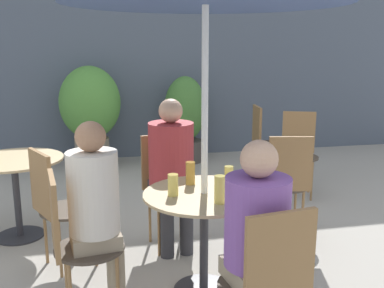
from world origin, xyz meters
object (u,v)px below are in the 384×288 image
Objects in this scene: bistro_chair_2 at (269,278)px; cafe_table_far at (15,175)px; beer_glass_2 at (190,173)px; bistro_chair_5 at (287,177)px; bistro_chair_3 at (299,146)px; seated_person_2 at (255,233)px; beer_glass_0 at (220,190)px; cafe_table_near at (204,215)px; bistro_chair_0 at (166,180)px; potted_plant_1 at (185,117)px; seated_person_0 at (172,163)px; bistro_chair_1 at (72,235)px; beer_glass_3 at (173,185)px; bistro_chair_4 at (264,136)px; beer_glass_1 at (229,177)px; seated_person_1 at (96,202)px; bistro_chair_6 at (55,199)px; potted_plant_0 at (90,109)px.

cafe_table_far is at bearing -62.19° from bistro_chair_2.
bistro_chair_5 is at bearing 28.40° from beer_glass_2.
bistro_chair_3 is 2.32m from beer_glass_2.
beer_glass_0 is at bearing -91.93° from seated_person_2.
cafe_table_near is 0.88× the size of bistro_chair_0.
cafe_table_far is 1.73m from beer_glass_2.
bistro_chair_2 is 0.75× the size of potted_plant_1.
bistro_chair_3 is (1.43, 2.73, 0.00)m from bistro_chair_2.
bistro_chair_5 is 1.05m from seated_person_0.
beer_glass_0 is (0.92, -0.08, 0.25)m from bistro_chair_1.
beer_glass_0 is (0.17, -1.08, 0.25)m from bistro_chair_0.
beer_glass_3 is at bearing -74.12° from seated_person_2.
bistro_chair_1 is (-0.74, -0.99, 0.00)m from bistro_chair_0.
bistro_chair_4 is 3.42m from seated_person_2.
cafe_table_far is 2.00m from beer_glass_1.
seated_person_0 is at bearing 13.30° from bistro_chair_5.
seated_person_1 reaches higher than beer_glass_0.
bistro_chair_3 is 2.89m from bistro_chair_6.
seated_person_1 is 8.34× the size of beer_glass_1.
bistro_chair_2 is 0.99m from beer_glass_1.
bistro_chair_1 is 1.00× the size of bistro_chair_5.
seated_person_1 is (-0.59, -0.97, 0.19)m from bistro_chair_0.
beer_glass_0 reaches higher than beer_glass_2.
bistro_chair_2 is (0.25, -1.74, 0.00)m from bistro_chair_0.
seated_person_0 is at bearing -106.90° from bistro_chair_6.
cafe_table_near is at bearing 1.10° from beer_glass_3.
cafe_table_far is 2.62m from bistro_chair_2.
bistro_chair_0 and bistro_chair_3 have the same top height.
bistro_chair_1 is 3.97m from potted_plant_1.
potted_plant_0 is at bearing 165.91° from bistro_chair_3.
seated_person_2 is 0.81m from beer_glass_1.
beer_glass_2 is (-1.61, -1.65, 0.25)m from bistro_chair_3.
cafe_table_near is 0.88m from bistro_chair_0.
bistro_chair_6 is at bearing 135.01° from bistro_chair_4.
seated_person_2 is (-1.27, -3.17, 0.17)m from bistro_chair_4.
bistro_chair_1 is 3.64m from potted_plant_0.
bistro_chair_1 is 6.53× the size of beer_glass_3.
potted_plant_1 reaches higher than beer_glass_3.
seated_person_2 is (0.21, -1.42, -0.02)m from seated_person_0.
cafe_table_far is at bearing 155.31° from bistro_chair_0.
bistro_chair_2 is 6.53× the size of beer_glass_3.
bistro_chair_5 is at bearing -6.80° from seated_person_0.
beer_glass_1 is (0.91, 0.19, 0.05)m from seated_person_1.
bistro_chair_6 is (-1.15, 1.42, 0.00)m from bistro_chair_2.
seated_person_0 is 0.69m from beer_glass_1.
bistro_chair_2 is 1.00× the size of bistro_chair_6.
bistro_chair_1 is at bearing 90.00° from seated_person_1.
bistro_chair_0 is 0.91m from beer_glass_3.
bistro_chair_3 is at bearing -58.98° from bistro_chair_1.
seated_person_0 is 1.44m from seated_person_2.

